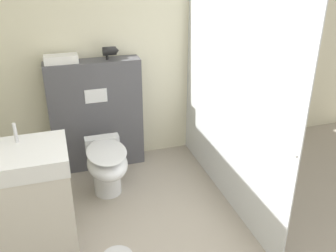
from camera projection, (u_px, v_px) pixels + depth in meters
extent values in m
cube|color=beige|center=(119.00, 47.00, 3.85)|extent=(8.00, 0.06, 2.50)
cube|color=#4C4C51|center=(97.00, 115.00, 3.91)|extent=(0.95, 0.22, 1.17)
cube|color=white|center=(96.00, 96.00, 3.71)|extent=(0.22, 0.01, 0.14)
cube|color=silver|center=(229.00, 96.00, 3.24)|extent=(0.01, 2.07, 2.02)
sphere|color=#B2B2B7|center=(298.00, 155.00, 2.39)|extent=(0.04, 0.04, 0.04)
cylinder|color=white|center=(107.00, 176.00, 3.60)|extent=(0.26, 0.26, 0.36)
ellipsoid|color=white|center=(107.00, 163.00, 3.44)|extent=(0.37, 0.55, 0.23)
ellipsoid|color=white|center=(106.00, 152.00, 3.38)|extent=(0.36, 0.53, 0.02)
cube|color=white|center=(102.00, 144.00, 3.67)|extent=(0.33, 0.11, 0.15)
cube|color=beige|center=(29.00, 217.00, 2.68)|extent=(0.63, 0.47, 0.84)
cube|color=white|center=(18.00, 159.00, 2.47)|extent=(0.64, 0.48, 0.12)
cylinder|color=silver|center=(15.00, 133.00, 2.53)|extent=(0.02, 0.02, 0.14)
cylinder|color=black|center=(109.00, 51.00, 3.67)|extent=(0.13, 0.09, 0.09)
cone|color=black|center=(117.00, 50.00, 3.69)|extent=(0.03, 0.07, 0.07)
cylinder|color=black|center=(107.00, 56.00, 3.69)|extent=(0.03, 0.03, 0.07)
cube|color=white|center=(61.00, 59.00, 3.57)|extent=(0.32, 0.14, 0.08)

